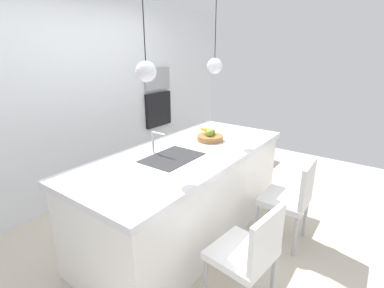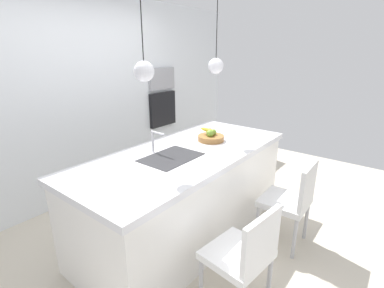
{
  "view_description": "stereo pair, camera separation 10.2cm",
  "coord_description": "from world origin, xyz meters",
  "views": [
    {
      "loc": [
        -2.11,
        -1.61,
        1.9
      ],
      "look_at": [
        0.1,
        0.0,
        0.99
      ],
      "focal_mm": 26.39,
      "sensor_mm": 36.0,
      "label": 1
    },
    {
      "loc": [
        -2.05,
        -1.69,
        1.9
      ],
      "look_at": [
        0.1,
        0.0,
        0.99
      ],
      "focal_mm": 26.39,
      "sensor_mm": 36.0,
      "label": 2
    }
  ],
  "objects": [
    {
      "name": "back_wall",
      "position": [
        0.0,
        1.65,
        1.3
      ],
      "size": [
        6.0,
        0.1,
        2.6
      ],
      "primitive_type": "cube",
      "color": "white",
      "rests_on": "ground"
    },
    {
      "name": "floor",
      "position": [
        0.0,
        0.0,
        0.0
      ],
      "size": [
        6.6,
        6.6,
        0.0
      ],
      "primitive_type": "plane",
      "color": "beige",
      "rests_on": "ground"
    },
    {
      "name": "fruit_bowl",
      "position": [
        0.44,
        0.0,
        0.99
      ],
      "size": [
        0.29,
        0.29,
        0.15
      ],
      "color": "#9E6B38",
      "rests_on": "kitchen_island"
    },
    {
      "name": "kitchen_island",
      "position": [
        0.0,
        0.0,
        0.47
      ],
      "size": [
        2.44,
        1.05,
        0.94
      ],
      "color": "white",
      "rests_on": "ground"
    },
    {
      "name": "pendant_light_right",
      "position": [
        0.5,
        0.0,
        1.74
      ],
      "size": [
        0.16,
        0.16,
        0.76
      ],
      "color": "silver"
    },
    {
      "name": "microwave",
      "position": [
        1.31,
        1.58,
        1.46
      ],
      "size": [
        0.54,
        0.08,
        0.34
      ],
      "primitive_type": "cube",
      "color": "#9E9EA3",
      "rests_on": "back_wall"
    },
    {
      "name": "sink_basin",
      "position": [
        -0.22,
        0.0,
        0.93
      ],
      "size": [
        0.56,
        0.4,
        0.02
      ],
      "primitive_type": "cube",
      "color": "#2D2D30",
      "rests_on": "kitchen_island"
    },
    {
      "name": "pendant_light_left",
      "position": [
        -0.5,
        0.0,
        1.74
      ],
      "size": [
        0.16,
        0.16,
        0.76
      ],
      "color": "silver"
    },
    {
      "name": "chair_middle",
      "position": [
        0.48,
        -0.94,
        0.51
      ],
      "size": [
        0.45,
        0.45,
        0.9
      ],
      "color": "silver",
      "rests_on": "ground"
    },
    {
      "name": "faucet",
      "position": [
        -0.22,
        0.21,
        1.08
      ],
      "size": [
        0.02,
        0.17,
        0.22
      ],
      "color": "silver",
      "rests_on": "kitchen_island"
    },
    {
      "name": "oven",
      "position": [
        1.31,
        1.58,
        0.96
      ],
      "size": [
        0.56,
        0.08,
        0.56
      ],
      "primitive_type": "cube",
      "color": "black",
      "rests_on": "back_wall"
    },
    {
      "name": "chair_near",
      "position": [
        -0.48,
        -0.94,
        0.49
      ],
      "size": [
        0.5,
        0.47,
        0.86
      ],
      "color": "white",
      "rests_on": "ground"
    }
  ]
}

